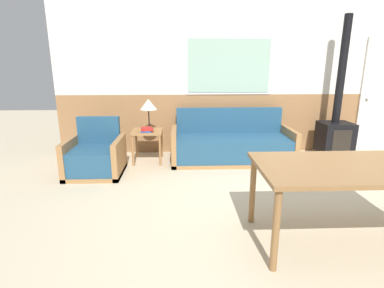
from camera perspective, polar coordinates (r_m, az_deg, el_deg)
ground_plane at (r=3.59m, az=20.87°, el=-13.11°), size 16.00×16.00×0.00m
wall_back at (r=5.69m, az=11.64°, el=12.04°), size 7.20×0.09×2.70m
couch at (r=5.19m, az=7.52°, el=-0.36°), size 2.05×0.86×0.87m
armchair at (r=4.77m, az=-17.91°, el=-2.51°), size 0.81×0.76×0.83m
side_table at (r=5.11m, az=-8.49°, el=1.49°), size 0.50×0.50×0.54m
table_lamp at (r=5.10m, az=-8.30°, el=7.37°), size 0.29×0.29×0.52m
book_stack at (r=4.99m, az=-8.64°, el=2.74°), size 0.22×0.18×0.08m
dining_table at (r=3.05m, az=27.93°, el=-4.95°), size 1.67×0.90×0.76m
wood_stove at (r=5.83m, az=25.74°, el=3.15°), size 0.53×0.48×2.41m
entry_door at (r=6.66m, az=32.41°, el=7.70°), size 0.82×0.09×2.09m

